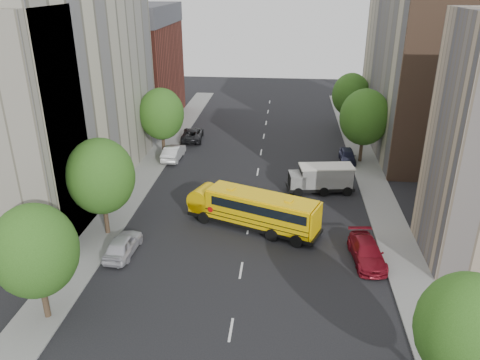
# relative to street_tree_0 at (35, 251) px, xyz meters

# --- Properties ---
(ground) EXTENTS (120.00, 120.00, 0.00)m
(ground) POSITION_rel_street_tree_0_xyz_m (11.00, 14.00, -4.64)
(ground) COLOR black
(ground) RESTS_ON ground
(sidewalk_left) EXTENTS (3.00, 80.00, 0.12)m
(sidewalk_left) POSITION_rel_street_tree_0_xyz_m (-0.50, 19.00, -4.58)
(sidewalk_left) COLOR slate
(sidewalk_left) RESTS_ON ground
(sidewalk_right) EXTENTS (3.00, 80.00, 0.12)m
(sidewalk_right) POSITION_rel_street_tree_0_xyz_m (22.50, 19.00, -4.58)
(sidewalk_right) COLOR slate
(sidewalk_right) RESTS_ON ground
(lane_markings) EXTENTS (0.15, 64.00, 0.01)m
(lane_markings) POSITION_rel_street_tree_0_xyz_m (11.00, 24.00, -4.64)
(lane_markings) COLOR silver
(lane_markings) RESTS_ON ground
(building_left_cream) EXTENTS (10.00, 26.00, 20.00)m
(building_left_cream) POSITION_rel_street_tree_0_xyz_m (-7.00, 20.00, 5.36)
(building_left_cream) COLOR #B9B295
(building_left_cream) RESTS_ON ground
(building_left_redbrick) EXTENTS (10.00, 15.00, 13.00)m
(building_left_redbrick) POSITION_rel_street_tree_0_xyz_m (-7.00, 42.00, 1.86)
(building_left_redbrick) COLOR maroon
(building_left_redbrick) RESTS_ON ground
(building_right_far) EXTENTS (10.00, 22.00, 18.00)m
(building_right_far) POSITION_rel_street_tree_0_xyz_m (29.00, 34.00, 4.36)
(building_right_far) COLOR #B8AE8F
(building_right_far) RESTS_ON ground
(building_right_sidewall) EXTENTS (10.10, 0.30, 18.00)m
(building_right_sidewall) POSITION_rel_street_tree_0_xyz_m (29.00, 23.00, 4.36)
(building_right_sidewall) COLOR brown
(building_right_sidewall) RESTS_ON ground
(street_tree_0) EXTENTS (4.80, 4.80, 7.41)m
(street_tree_0) POSITION_rel_street_tree_0_xyz_m (0.00, 0.00, 0.00)
(street_tree_0) COLOR #38281C
(street_tree_0) RESTS_ON ground
(street_tree_1) EXTENTS (5.12, 5.12, 7.90)m
(street_tree_1) POSITION_rel_street_tree_0_xyz_m (0.00, 10.00, 0.31)
(street_tree_1) COLOR #38281C
(street_tree_1) RESTS_ON ground
(street_tree_2) EXTENTS (4.99, 4.99, 7.71)m
(street_tree_2) POSITION_rel_street_tree_0_xyz_m (0.00, 28.00, 0.19)
(street_tree_2) COLOR #38281C
(street_tree_2) RESTS_ON ground
(street_tree_3) EXTENTS (4.61, 4.61, 7.11)m
(street_tree_3) POSITION_rel_street_tree_0_xyz_m (22.00, -4.00, -0.19)
(street_tree_3) COLOR #38281C
(street_tree_3) RESTS_ON ground
(street_tree_4) EXTENTS (5.25, 5.25, 8.10)m
(street_tree_4) POSITION_rel_street_tree_0_xyz_m (22.00, 28.00, 0.43)
(street_tree_4) COLOR #38281C
(street_tree_4) RESTS_ON ground
(street_tree_5) EXTENTS (4.86, 4.86, 7.51)m
(street_tree_5) POSITION_rel_street_tree_0_xyz_m (22.00, 40.00, 0.06)
(street_tree_5) COLOR #38281C
(street_tree_5) RESTS_ON ground
(school_bus) EXTENTS (11.14, 6.36, 3.11)m
(school_bus) POSITION_rel_street_tree_0_xyz_m (11.28, 12.22, -2.91)
(school_bus) COLOR black
(school_bus) RESTS_ON ground
(safari_truck) EXTENTS (6.42, 3.09, 2.64)m
(safari_truck) POSITION_rel_street_tree_0_xyz_m (17.21, 19.68, -3.24)
(safari_truck) COLOR black
(safari_truck) RESTS_ON ground
(parked_car_0) EXTENTS (1.98, 4.53, 1.52)m
(parked_car_0) POSITION_rel_street_tree_0_xyz_m (2.20, 7.28, -3.88)
(parked_car_0) COLOR silver
(parked_car_0) RESTS_ON ground
(parked_car_1) EXTENTS (1.84, 4.90, 1.60)m
(parked_car_1) POSITION_rel_street_tree_0_xyz_m (1.40, 26.84, -3.84)
(parked_car_1) COLOR silver
(parked_car_1) RESTS_ON ground
(parked_car_2) EXTENTS (2.92, 5.53, 1.48)m
(parked_car_2) POSITION_rel_street_tree_0_xyz_m (2.20, 33.71, -3.90)
(parked_car_2) COLOR black
(parked_car_2) RESTS_ON ground
(parked_car_3) EXTENTS (2.53, 5.24, 1.47)m
(parked_car_3) POSITION_rel_street_tree_0_xyz_m (19.80, 8.08, -3.91)
(parked_car_3) COLOR maroon
(parked_car_3) RESTS_ON ground
(parked_car_4) EXTENTS (1.66, 4.07, 1.38)m
(parked_car_4) POSITION_rel_street_tree_0_xyz_m (20.60, 27.98, -3.95)
(parked_car_4) COLOR #2E3050
(parked_car_4) RESTS_ON ground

